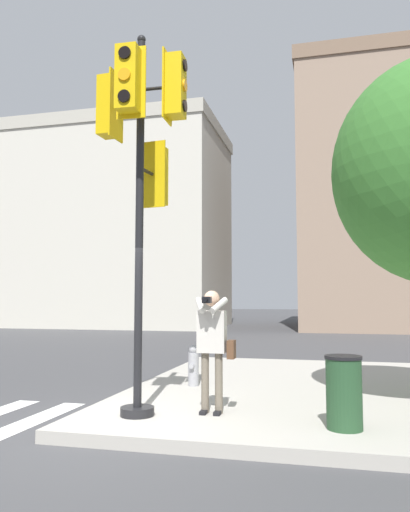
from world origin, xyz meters
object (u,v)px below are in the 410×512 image
object	(u,v)px
traffic_signal_pole	(141,149)
trash_bin	(344,392)
fire_hydrant	(193,365)
person_photographer	(213,339)

from	to	relation	value
traffic_signal_pole	trash_bin	size ratio (longest dim) A/B	6.09
traffic_signal_pole	trash_bin	xyz separation A→B (m)	(2.75, -0.07, -3.33)
fire_hydrant	trash_bin	bearing A→B (deg)	-43.95
fire_hydrant	trash_bin	size ratio (longest dim) A/B	0.84
traffic_signal_pole	fire_hydrant	bearing A→B (deg)	87.36
fire_hydrant	trash_bin	world-z (taller)	trash_bin
fire_hydrant	person_photographer	bearing A→B (deg)	-67.76
trash_bin	person_photographer	bearing A→B (deg)	165.68
person_photographer	trash_bin	world-z (taller)	person_photographer
fire_hydrant	trash_bin	xyz separation A→B (m)	(2.64, -2.54, 0.08)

